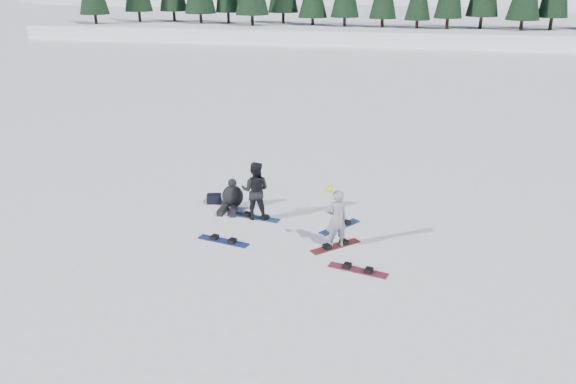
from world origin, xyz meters
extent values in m
plane|color=white|center=(0.00, 0.00, 0.00)|extent=(420.00, 420.00, 0.00)
cube|color=white|center=(0.00, 55.00, -1.00)|extent=(90.00, 14.00, 5.00)
ellipsoid|color=white|center=(-70.00, 170.00, -13.61)|extent=(143.00, 110.00, 49.50)
ellipsoid|color=white|center=(20.00, 200.00, -14.63)|extent=(182.00, 140.00, 53.20)
ellipsoid|color=white|center=(-140.00, 210.00, -14.30)|extent=(169.00, 130.00, 52.00)
imported|color=gray|center=(-0.97, 0.72, 0.82)|extent=(0.71, 0.64, 1.63)
sphere|color=#FAFC0D|center=(-1.17, 0.60, 1.69)|extent=(0.18, 0.18, 0.18)
imported|color=black|center=(-3.59, 2.12, 0.89)|extent=(0.90, 0.72, 1.78)
ellipsoid|color=black|center=(-4.53, 2.78, 0.37)|extent=(0.75, 0.67, 0.71)
sphere|color=black|center=(-4.53, 2.78, 0.81)|extent=(0.27, 0.27, 0.27)
cube|color=black|center=(-4.36, 2.27, 0.09)|extent=(0.35, 0.65, 0.18)
cube|color=black|center=(-4.70, 2.27, 0.09)|extent=(0.18, 0.62, 0.18)
cube|color=black|center=(-5.23, 2.98, 0.15)|extent=(0.51, 0.40, 0.30)
cube|color=maroon|center=(-0.97, 0.72, 0.01)|extent=(1.27, 1.25, 0.03)
cube|color=#185485|center=(-3.59, 2.12, 0.01)|extent=(1.53, 0.52, 0.03)
cube|color=maroon|center=(-0.24, -0.48, 0.01)|extent=(1.53, 0.59, 0.03)
cube|color=navy|center=(-4.02, 0.35, 0.01)|extent=(1.53, 0.57, 0.03)
cube|color=navy|center=(-1.03, 1.99, 0.01)|extent=(1.08, 1.39, 0.03)
camera|label=1|loc=(0.79, -12.81, 6.77)|focal=35.00mm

